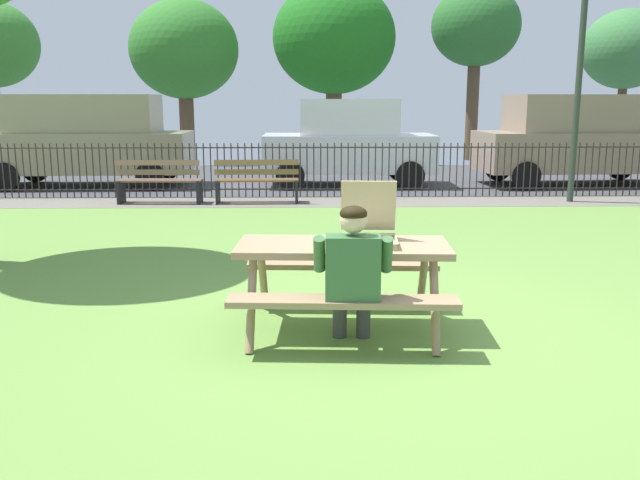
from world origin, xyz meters
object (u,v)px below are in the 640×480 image
object	(u,v)px
far_tree_midright	(476,28)
parked_car_center	(349,142)
adult_at_table	(353,271)
parked_car_right	(579,138)
park_bench_left	(160,182)
pizza_box_open	(369,228)
picnic_table_foreground	(343,263)
far_tree_midleft	(184,50)
far_tree_right	(626,50)
parked_car_left	(87,138)
far_tree_center	(334,39)
park_bench_center	(257,182)
lamp_post_walkway	(581,58)

from	to	relation	value
far_tree_midright	parked_car_center	bearing A→B (deg)	-123.74
adult_at_table	parked_car_right	world-z (taller)	parked_car_right
park_bench_left	pizza_box_open	bearing A→B (deg)	-65.68
picnic_table_foreground	pizza_box_open	size ratio (longest dim) A/B	3.13
far_tree_midright	parked_car_right	bearing A→B (deg)	-82.55
picnic_table_foreground	far_tree_midleft	bearing A→B (deg)	103.75
park_bench_left	far_tree_right	distance (m)	16.54
parked_car_left	far_tree_center	xyz separation A→B (m)	(5.93, 6.72, 2.77)
parked_car_right	far_tree_midright	bearing A→B (deg)	97.45
park_bench_left	far_tree_right	size ratio (longest dim) A/B	0.33
parked_car_right	parked_car_center	bearing A→B (deg)	-180.00
parked_car_right	parked_car_left	bearing A→B (deg)	-180.00
park_bench_center	far_tree_right	xyz separation A→B (m)	(11.36, 9.43, 3.12)
park_bench_center	parked_car_left	xyz separation A→B (m)	(-4.04, 2.71, 0.68)
parked_car_center	park_bench_center	bearing A→B (deg)	-125.67
adult_at_table	far_tree_midright	xyz separation A→B (m)	(5.15, 17.34, 3.56)
adult_at_table	far_tree_midright	distance (m)	18.43
pizza_box_open	far_tree_right	bearing A→B (deg)	59.44
pizza_box_open	far_tree_center	bearing A→B (deg)	88.49
park_bench_left	far_tree_center	bearing A→B (deg)	68.23
pizza_box_open	far_tree_midleft	xyz separation A→B (m)	(-4.34, 16.78, 2.61)
picnic_table_foreground	far_tree_midright	size ratio (longest dim) A/B	0.34
picnic_table_foreground	parked_car_left	distance (m)	11.41
adult_at_table	parked_car_left	world-z (taller)	parked_car_left
picnic_table_foreground	lamp_post_walkway	size ratio (longest dim) A/B	0.41
park_bench_center	parked_car_center	xyz separation A→B (m)	(1.94, 2.71, 0.59)
far_tree_midleft	adult_at_table	bearing A→B (deg)	-76.48
park_bench_center	parked_car_left	distance (m)	4.91
parked_car_center	far_tree_center	distance (m)	7.30
park_bench_left	park_bench_center	world-z (taller)	same
picnic_table_foreground	far_tree_right	bearing A→B (deg)	58.96
park_bench_left	parked_car_left	xyz separation A→B (m)	(-2.17, 2.71, 0.68)
picnic_table_foreground	far_tree_midright	xyz separation A→B (m)	(5.20, 16.83, 3.62)
far_tree_midleft	far_tree_right	distance (m)	14.25
far_tree_center	far_tree_right	size ratio (longest dim) A/B	1.17
park_bench_left	parked_car_right	world-z (taller)	parked_car_right
picnic_table_foreground	pizza_box_open	bearing A→B (deg)	13.27
lamp_post_walkway	far_tree_midleft	bearing A→B (deg)	133.90
far_tree_midleft	far_tree_center	xyz separation A→B (m)	(4.78, 0.00, 0.36)
parked_car_left	park_bench_center	bearing A→B (deg)	-33.82
parked_car_right	far_tree_midleft	world-z (taller)	far_tree_midleft
pizza_box_open	far_tree_midleft	distance (m)	17.53
pizza_box_open	far_tree_midleft	bearing A→B (deg)	104.51
picnic_table_foreground	parked_car_left	size ratio (longest dim) A/B	0.41
far_tree_midright	picnic_table_foreground	bearing A→B (deg)	-107.17
picnic_table_foreground	far_tree_midleft	xyz separation A→B (m)	(-4.12, 16.83, 2.91)
park_bench_left	parked_car_right	xyz separation A→B (m)	(9.18, 2.71, 0.68)
far_tree_midright	far_tree_midleft	bearing A→B (deg)	180.00
parked_car_center	far_tree_midright	distance (m)	8.69
park_bench_center	parked_car_center	distance (m)	3.38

